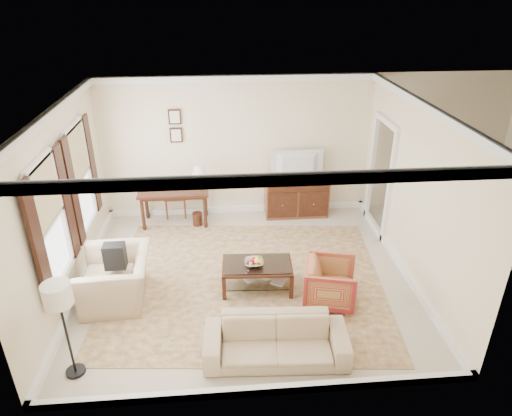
{
  "coord_description": "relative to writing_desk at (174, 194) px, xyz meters",
  "views": [
    {
      "loc": [
        -0.37,
        -6.39,
        4.52
      ],
      "look_at": [
        0.2,
        0.3,
        1.15
      ],
      "focal_mm": 32.0,
      "sensor_mm": 36.0,
      "label": 1
    }
  ],
  "objects": [
    {
      "name": "room_shell",
      "position": [
        1.31,
        -2.05,
        1.82
      ],
      "size": [
        5.51,
        5.01,
        2.91
      ],
      "color": "beige",
      "rests_on": "ground"
    },
    {
      "name": "annex_bedroom",
      "position": [
        5.8,
        -0.9,
        -0.31
      ],
      "size": [
        3.0,
        2.7,
        2.9
      ],
      "color": "beige",
      "rests_on": "ground"
    },
    {
      "name": "window_front",
      "position": [
        -1.39,
        -2.75,
        0.9
      ],
      "size": [
        0.12,
        1.56,
        1.8
      ],
      "primitive_type": null,
      "color": "#CCB284",
      "rests_on": "room_shell"
    },
    {
      "name": "window_rear",
      "position": [
        -1.39,
        -1.15,
        0.9
      ],
      "size": [
        0.12,
        1.56,
        1.8
      ],
      "primitive_type": null,
      "color": "#CCB284",
      "rests_on": "room_shell"
    },
    {
      "name": "doorway",
      "position": [
        4.02,
        -0.55,
        0.43
      ],
      "size": [
        0.1,
        1.12,
        2.25
      ],
      "primitive_type": null,
      "color": "white",
      "rests_on": "room_shell"
    },
    {
      "name": "rug",
      "position": [
        1.3,
        -2.19,
        -0.64
      ],
      "size": [
        4.79,
        4.21,
        0.01
      ],
      "primitive_type": "cube",
      "rotation": [
        0.0,
        0.0,
        -0.09
      ],
      "color": "brown",
      "rests_on": "room_shell"
    },
    {
      "name": "writing_desk",
      "position": [
        0.0,
        0.0,
        0.0
      ],
      "size": [
        1.39,
        0.69,
        0.76
      ],
      "color": "#411E12",
      "rests_on": "room_shell"
    },
    {
      "name": "desk_chair",
      "position": [
        -0.01,
        0.35,
        -0.12
      ],
      "size": [
        0.5,
        0.5,
        1.05
      ],
      "primitive_type": null,
      "rotation": [
        0.0,
        0.0,
        0.11
      ],
      "color": "brown",
      "rests_on": "room_shell"
    },
    {
      "name": "desk_lamp",
      "position": [
        0.54,
        -0.0,
        0.36
      ],
      "size": [
        0.32,
        0.32,
        0.5
      ],
      "primitive_type": null,
      "color": "silver",
      "rests_on": "writing_desk"
    },
    {
      "name": "framed_prints",
      "position": [
        0.1,
        0.42,
        1.29
      ],
      "size": [
        0.25,
        0.04,
        0.68
      ],
      "primitive_type": null,
      "color": "#411E12",
      "rests_on": "room_shell"
    },
    {
      "name": "sideboard",
      "position": [
        2.53,
        0.17,
        -0.25
      ],
      "size": [
        1.31,
        0.5,
        0.81
      ],
      "primitive_type": "cube",
      "color": "brown",
      "rests_on": "room_shell"
    },
    {
      "name": "tv",
      "position": [
        2.53,
        0.15,
        0.67
      ],
      "size": [
        1.02,
        0.59,
        0.13
      ],
      "primitive_type": "imported",
      "rotation": [
        0.0,
        0.0,
        3.14
      ],
      "color": "black",
      "rests_on": "sideboard"
    },
    {
      "name": "coffee_table",
      "position": [
        1.48,
        -2.37,
        -0.29
      ],
      "size": [
        1.15,
        0.71,
        0.47
      ],
      "rotation": [
        0.0,
        0.0,
        -0.05
      ],
      "color": "#411E12",
      "rests_on": "room_shell"
    },
    {
      "name": "fruit_bowl",
      "position": [
        1.42,
        -2.41,
        -0.12
      ],
      "size": [
        0.42,
        0.42,
        0.1
      ],
      "primitive_type": "imported",
      "color": "silver",
      "rests_on": "coffee_table"
    },
    {
      "name": "book_a",
      "position": [
        1.25,
        -2.36,
        -0.46
      ],
      "size": [
        0.27,
        0.15,
        0.38
      ],
      "primitive_type": "imported",
      "rotation": [
        0.0,
        0.0,
        0.43
      ],
      "color": "brown",
      "rests_on": "coffee_table"
    },
    {
      "name": "book_b",
      "position": [
        1.75,
        -2.39,
        -0.47
      ],
      "size": [
        0.25,
        0.18,
        0.38
      ],
      "primitive_type": "imported",
      "rotation": [
        0.0,
        0.0,
        -0.59
      ],
      "color": "brown",
      "rests_on": "coffee_table"
    },
    {
      "name": "striped_armchair",
      "position": [
        2.56,
        -2.83,
        -0.26
      ],
      "size": [
        0.87,
        0.91,
        0.78
      ],
      "primitive_type": "imported",
      "rotation": [
        0.0,
        0.0,
        1.33
      ],
      "color": "maroon",
      "rests_on": "room_shell"
    },
    {
      "name": "club_armchair",
      "position": [
        -0.72,
        -2.47,
        -0.13
      ],
      "size": [
        0.82,
        1.21,
        1.03
      ],
      "primitive_type": "imported",
      "rotation": [
        0.0,
        0.0,
        -1.52
      ],
      "color": "tan",
      "rests_on": "room_shell"
    },
    {
      "name": "backpack",
      "position": [
        -0.71,
        -2.39,
        0.12
      ],
      "size": [
        0.31,
        0.37,
        0.4
      ],
      "primitive_type": "cube",
      "rotation": [
        0.0,
        0.0,
        -1.27
      ],
      "color": "black",
      "rests_on": "club_armchair"
    },
    {
      "name": "sofa",
      "position": [
        1.59,
        -3.91,
        -0.28
      ],
      "size": [
        1.91,
        0.66,
        0.74
      ],
      "primitive_type": "imported",
      "rotation": [
        0.0,
        0.0,
        -0.06
      ],
      "color": "tan",
      "rests_on": "room_shell"
    },
    {
      "name": "floor_lamp",
      "position": [
        -1.01,
        -3.97,
        0.49
      ],
      "size": [
        0.34,
        0.34,
        1.38
      ],
      "color": "black",
      "rests_on": "room_shell"
    }
  ]
}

